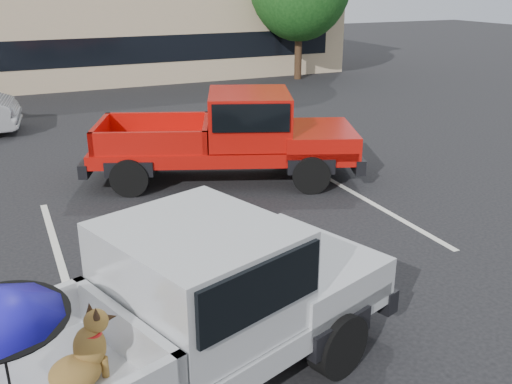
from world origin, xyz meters
TOP-DOWN VIEW (x-y plane):
  - ground at (0.00, 0.00)m, footprint 90.00×90.00m
  - stripe_left at (-3.00, 2.00)m, footprint 0.12×5.00m
  - stripe_right at (3.00, 2.00)m, footprint 0.12×5.00m
  - motel_building at (2.00, 20.99)m, footprint 20.40×8.40m
  - silver_pickup at (-2.13, -1.90)m, footprint 6.02×3.69m
  - red_pickup at (1.22, 4.35)m, footprint 6.25×4.10m

SIDE VIEW (x-z plane):
  - ground at x=0.00m, z-range 0.00..0.00m
  - stripe_left at x=-3.00m, z-range 0.00..0.01m
  - stripe_right at x=3.00m, z-range 0.00..0.01m
  - silver_pickup at x=-2.13m, z-range 0.02..2.08m
  - red_pickup at x=1.22m, z-range 0.09..2.04m
  - motel_building at x=2.00m, z-range 0.06..6.36m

